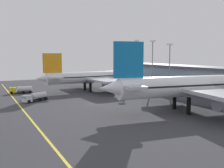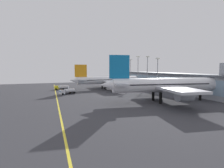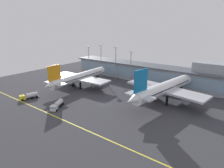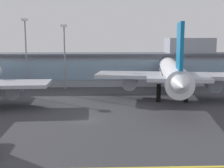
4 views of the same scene
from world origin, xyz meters
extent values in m
plane|color=#38383D|center=(0.00, 0.00, 0.00)|extent=(180.00, 180.00, 0.00)
cube|color=yellow|center=(0.00, -22.00, 0.01)|extent=(144.00, 0.50, 0.01)
cube|color=#9399A3|center=(0.00, 46.74, 5.07)|extent=(114.06, 12.00, 10.14)
cube|color=#84A3BC|center=(0.00, 40.69, 5.58)|extent=(109.50, 0.20, 6.49)
cube|color=#4C515B|center=(0.00, 46.74, 10.54)|extent=(117.06, 14.00, 0.80)
cylinder|color=black|center=(-30.96, 8.52, 1.93)|extent=(1.10, 1.10, 3.86)
cylinder|color=black|center=(-25.17, 8.75, 1.93)|extent=(1.10, 1.10, 3.86)
cylinder|color=black|center=(-28.83, 28.01, 1.93)|extent=(1.10, 1.10, 3.86)
cylinder|color=silver|center=(-28.20, 12.01, 6.03)|extent=(6.50, 42.31, 4.82)
cone|color=silver|center=(-29.09, 34.51, 6.03)|extent=(4.75, 4.52, 4.58)
cone|color=silver|center=(-27.29, -10.74, 6.39)|extent=(4.31, 5.46, 4.10)
cube|color=#84A3BC|center=(-28.97, 31.38, 6.87)|extent=(3.75, 3.52, 1.45)
cube|color=black|center=(-28.20, 12.01, 6.39)|extent=(6.28, 35.57, 0.39)
cube|color=#B7BAC1|center=(-28.20, 12.01, 5.43)|extent=(38.32, 11.62, 0.77)
cylinder|color=#999EA8|center=(-38.87, 13.10, 3.52)|extent=(3.59, 5.61, 3.38)
cylinder|color=#999EA8|center=(-17.64, 13.94, 3.52)|extent=(3.59, 5.61, 3.38)
cube|color=orange|center=(-27.46, -6.53, 12.30)|extent=(0.88, 7.60, 7.72)
cube|color=#B7BAC1|center=(-27.46, -6.53, 6.75)|extent=(12.32, 5.12, 0.62)
cylinder|color=black|center=(17.36, 16.81, 2.26)|extent=(1.10, 1.10, 4.51)
cylinder|color=black|center=(24.04, 15.68, 2.26)|extent=(1.10, 1.10, 4.51)
cylinder|color=black|center=(24.04, 36.08, 2.26)|extent=(1.10, 1.10, 4.51)
cylinder|color=white|center=(21.28, 19.69, 7.05)|extent=(12.83, 44.05, 5.64)
cone|color=white|center=(25.20, 42.92, 7.05)|extent=(6.13, 5.90, 5.36)
cone|color=white|center=(17.32, -3.81, 7.47)|extent=(5.76, 6.92, 4.79)
cube|color=#84A3BC|center=(24.63, 39.53, 8.04)|extent=(4.83, 4.60, 1.69)
cube|color=black|center=(21.28, 19.69, 7.47)|extent=(11.72, 37.17, 0.45)
cube|color=#B7BAC1|center=(21.28, 19.69, 6.35)|extent=(40.41, 16.87, 0.90)
cylinder|color=#999EA8|center=(10.72, 23.07, 4.12)|extent=(4.84, 6.26, 3.95)
cylinder|color=#999EA8|center=(32.37, 19.42, 4.12)|extent=(4.84, 6.26, 3.95)
cube|color=#0F6BA8|center=(18.08, 0.72, 14.38)|extent=(1.98, 7.87, 9.03)
cube|color=#B7BAC1|center=(18.08, 0.72, 7.90)|extent=(13.17, 6.83, 0.72)
cylinder|color=black|center=(-34.01, -21.44, 0.55)|extent=(0.59, 1.14, 1.10)
cylinder|color=black|center=(-36.52, -20.73, 0.55)|extent=(0.59, 1.14, 1.10)
cylinder|color=black|center=(-32.80, -17.10, 0.55)|extent=(0.59, 1.14, 1.10)
cylinder|color=black|center=(-35.30, -16.40, 0.55)|extent=(0.59, 1.14, 1.10)
cylinder|color=black|center=(-32.12, -14.68, 0.55)|extent=(0.59, 1.14, 1.10)
cylinder|color=black|center=(-34.62, -13.98, 0.55)|extent=(0.59, 1.14, 1.10)
cube|color=#2D2D33|center=(-34.10, -16.93, 0.45)|extent=(4.30, 7.91, 0.30)
cube|color=yellow|center=(-35.19, -20.83, 1.40)|extent=(3.14, 2.96, 2.20)
cube|color=#84A3BC|center=(-35.19, -20.83, 1.88)|extent=(3.06, 3.02, 0.88)
cylinder|color=silver|center=(-33.95, -16.41, 1.75)|extent=(3.72, 5.99, 2.30)
cube|color=orange|center=(-35.19, -20.83, 2.62)|extent=(0.30, 0.40, 0.20)
cylinder|color=black|center=(-11.30, -18.75, 0.55)|extent=(0.77, 1.12, 1.10)
cylinder|color=black|center=(-13.61, -19.93, 0.55)|extent=(0.77, 1.12, 1.10)
cylinder|color=black|center=(-13.33, -14.74, 0.55)|extent=(0.77, 1.12, 1.10)
cylinder|color=black|center=(-15.65, -15.92, 0.55)|extent=(0.77, 1.12, 1.10)
cylinder|color=black|center=(-14.47, -12.49, 0.55)|extent=(0.77, 1.12, 1.10)
cylinder|color=black|center=(-16.79, -13.67, 0.55)|extent=(0.77, 1.12, 1.10)
cube|color=#2D2D33|center=(-14.41, -15.49, 0.45)|extent=(5.51, 7.80, 0.30)
cube|color=silver|center=(-12.58, -19.10, 1.40)|extent=(3.38, 3.26, 2.20)
cube|color=#84A3BC|center=(-12.58, -19.10, 1.88)|extent=(3.33, 3.30, 0.88)
cylinder|color=silver|center=(-14.66, -15.01, 1.75)|extent=(4.58, 6.02, 2.30)
cube|color=orange|center=(-12.58, -19.10, 2.62)|extent=(0.30, 0.40, 0.20)
cylinder|color=gray|center=(-20.38, 37.26, 10.65)|extent=(0.44, 0.44, 21.30)
cube|color=silver|center=(-20.38, 37.26, 21.65)|extent=(1.80, 1.80, 0.70)
cylinder|color=gray|center=(-8.43, 36.98, 9.72)|extent=(0.44, 0.44, 19.44)
cube|color=silver|center=(-8.43, 36.98, 19.79)|extent=(1.80, 1.80, 0.70)
cylinder|color=gray|center=(-32.89, 37.01, 11.05)|extent=(0.44, 0.44, 22.10)
cube|color=silver|center=(-32.89, 37.01, 22.45)|extent=(1.80, 1.80, 0.70)
cylinder|color=gray|center=(-43.60, 35.90, 10.14)|extent=(0.44, 0.44, 20.29)
cube|color=silver|center=(-43.60, 35.90, 20.64)|extent=(1.80, 1.80, 0.70)
camera|label=1|loc=(71.65, -32.54, 15.70)|focal=40.24mm
camera|label=2|loc=(77.82, -24.19, 13.78)|focal=26.77mm
camera|label=3|loc=(51.33, -62.94, 35.08)|focal=29.96mm
camera|label=4|loc=(2.74, -56.43, 15.67)|focal=47.67mm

